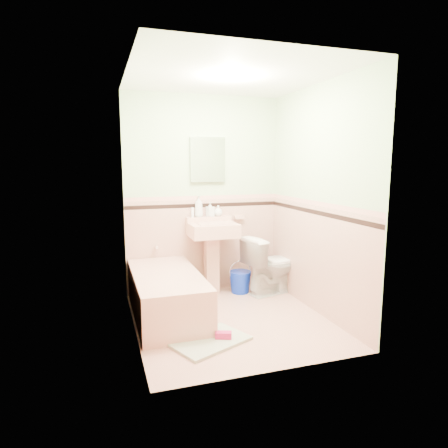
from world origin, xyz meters
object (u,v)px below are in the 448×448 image
object	(u,v)px
shoe	(223,335)
toilet	(272,265)
soap_bottle_mid	(210,209)
bucket	(240,282)
medicine_cabinet	(208,160)
sink	(213,259)
bathtub	(167,296)
soap_bottle_left	(199,206)
soap_bottle_right	(218,211)

from	to	relation	value
shoe	toilet	bearing A→B (deg)	68.97
soap_bottle_mid	bucket	bearing A→B (deg)	-33.27
medicine_cabinet	sink	bearing A→B (deg)	-90.00
bathtub	sink	distance (m)	0.89
soap_bottle_mid	bucket	size ratio (longest dim) A/B	0.66
sink	medicine_cabinet	bearing A→B (deg)	90.00
soap_bottle_left	soap_bottle_right	distance (m)	0.27
bucket	shoe	distance (m)	1.43
shoe	bathtub	bearing A→B (deg)	137.51
medicine_cabinet	bucket	xyz separation A→B (m)	(0.35, -0.25, -1.56)
bathtub	toilet	distance (m)	1.47
soap_bottle_mid	soap_bottle_left	bearing A→B (deg)	180.00
bucket	medicine_cabinet	bearing A→B (deg)	144.82
sink	toilet	world-z (taller)	sink
sink	medicine_cabinet	xyz separation A→B (m)	(0.00, 0.21, 1.24)
sink	bucket	size ratio (longest dim) A/B	3.26
soap_bottle_right	toilet	world-z (taller)	soap_bottle_right
bathtub	soap_bottle_mid	world-z (taller)	soap_bottle_mid
sink	shoe	size ratio (longest dim) A/B	6.05
bathtub	bucket	bearing A→B (deg)	25.39
sink	toilet	bearing A→B (deg)	-13.09
medicine_cabinet	toilet	xyz separation A→B (m)	(0.73, -0.38, -1.33)
bathtub	sink	xyz separation A→B (m)	(0.68, 0.53, 0.23)
medicine_cabinet	soap_bottle_mid	size ratio (longest dim) A/B	3.03
sink	shoe	bearing A→B (deg)	-102.17
soap_bottle_left	soap_bottle_mid	xyz separation A→B (m)	(0.15, 0.00, -0.04)
soap_bottle_right	toilet	distance (m)	0.97
sink	shoe	world-z (taller)	sink
soap_bottle_left	shoe	distance (m)	1.84
soap_bottle_right	soap_bottle_mid	bearing A→B (deg)	180.00
shoe	sink	bearing A→B (deg)	98.45
soap_bottle_left	bucket	world-z (taller)	soap_bottle_left
sink	soap_bottle_mid	size ratio (longest dim) A/B	4.97
bathtub	bucket	size ratio (longest dim) A/B	5.33
bathtub	soap_bottle_right	xyz separation A→B (m)	(0.81, 0.71, 0.82)
soap_bottle_mid	bucket	xyz separation A→B (m)	(0.33, -0.22, -0.93)
soap_bottle_left	bucket	bearing A→B (deg)	-24.31
sink	soap_bottle_left	world-z (taller)	soap_bottle_left
sink	soap_bottle_right	distance (m)	0.63
bucket	shoe	bearing A→B (deg)	-116.57
toilet	bucket	bearing A→B (deg)	56.90
sink	soap_bottle_mid	distance (m)	0.64
shoe	soap_bottle_right	bearing A→B (deg)	95.30
medicine_cabinet	toilet	size ratio (longest dim) A/B	0.75
bathtub	shoe	bearing A→B (deg)	-63.11
toilet	soap_bottle_mid	bearing A→B (deg)	49.81
soap_bottle_left	toilet	size ratio (longest dim) A/B	0.36
soap_bottle_left	bucket	xyz separation A→B (m)	(0.49, -0.22, -0.98)
soap_bottle_mid	soap_bottle_right	bearing A→B (deg)	0.00
bathtub	soap_bottle_right	size ratio (longest dim) A/B	10.88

